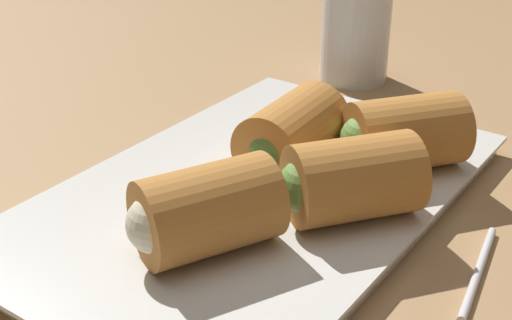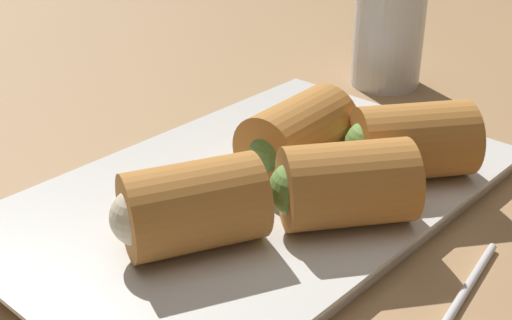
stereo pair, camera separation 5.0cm
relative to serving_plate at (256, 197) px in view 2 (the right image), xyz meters
The scene contains 7 objects.
table_surface 3.62cm from the serving_plate, 67.90° to the left, with size 180.00×140.00×2.00cm.
serving_plate is the anchor object (origin of this frame).
roll_front_left 8.58cm from the serving_plate, 167.63° to the right, with size 9.20×7.98×5.11cm.
roll_front_right 4.75cm from the serving_plate, ahead, with size 8.78×5.59×5.11cm.
roll_back_left 10.75cm from the serving_plate, 38.12° to the right, with size 9.25×8.78×5.11cm.
roll_back_right 7.31cm from the serving_plate, 88.05° to the right, with size 9.25×8.77×5.11cm.
drinking_glass 26.44cm from the serving_plate, 14.23° to the left, with size 6.51×6.51×10.16cm.
Camera 2 is at (-31.58, -30.65, 26.66)cm, focal length 50.00 mm.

